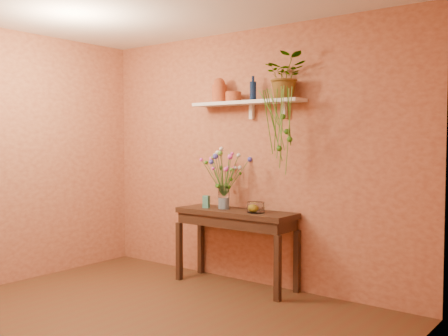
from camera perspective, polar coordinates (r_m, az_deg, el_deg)
The scene contains 13 objects.
room at distance 4.08m, azimuth -13.41°, elevation 0.50°, with size 4.04×4.04×2.70m.
sideboard at distance 5.45m, azimuth 1.28°, elevation -5.86°, with size 1.32×0.42×0.80m.
wall_shelf at distance 5.44m, azimuth 2.62°, elevation 7.14°, with size 1.30×0.24×0.19m.
terracotta_jug at distance 5.65m, azimuth -0.51°, elevation 8.49°, with size 0.19×0.19×0.26m.
terracotta_pot at distance 5.52m, azimuth 1.03°, elevation 7.84°, with size 0.17×0.17×0.10m, color #BD4A2A.
blue_bottle at distance 5.41m, azimuth 3.21°, elevation 8.49°, with size 0.08×0.08×0.25m.
spider_plant at distance 5.19m, azimuth 6.81°, elevation 10.01°, with size 0.40×0.34×0.44m, color #2C6613.
plant_fronds at distance 4.99m, azimuth 6.38°, elevation 4.41°, with size 0.42×0.36×0.83m.
glass_vase at distance 5.51m, azimuth -0.02°, elevation -3.42°, with size 0.12×0.12×0.25m.
bouquet at distance 5.48m, azimuth 0.02°, elevation 0.12°, with size 0.49×0.47×0.53m.
glass_bowl at distance 5.24m, azimuth 3.53°, elevation -4.39°, with size 0.18×0.18×0.11m.
lemon at distance 5.23m, azimuth 3.30°, elevation -4.43°, with size 0.08×0.08×0.08m, color yellow.
carton at distance 5.60m, azimuth -1.97°, elevation -3.73°, with size 0.07×0.05×0.13m, color teal.
Camera 1 is at (3.17, -2.56, 1.52)m, focal length 41.59 mm.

